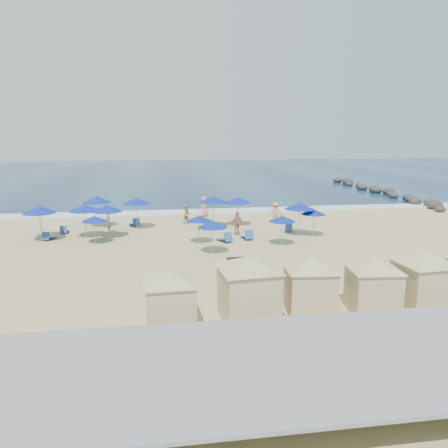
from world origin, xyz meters
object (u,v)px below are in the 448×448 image
at_px(umbrella_4, 136,201).
at_px(umbrella_7, 213,199).
at_px(cabana_1, 249,280).
at_px(umbrella_3, 94,219).
at_px(umbrella_6, 212,224).
at_px(beachgoer_4, 204,207).
at_px(beachgoer_2, 237,223).
at_px(beachgoer_3, 275,213).
at_px(umbrella_1, 39,210).
at_px(umbrella_10, 313,212).
at_px(umbrella_8, 282,219).
at_px(beachgoer_0, 108,221).
at_px(umbrella_5, 199,218).
at_px(umbrella_12, 84,208).
at_px(umbrella_2, 97,200).
at_px(umbrella_9, 238,200).
at_px(rock_jetty, 380,191).
at_px(trash_bin, 236,267).
at_px(cabana_2, 310,278).
at_px(beachgoer_1, 187,215).
at_px(cabana_4, 424,273).
at_px(cabana_0, 170,292).
at_px(umbrella_11, 300,206).
at_px(umbrella_13, 107,208).
at_px(umbrella_0, 41,210).
at_px(cabana_3, 373,278).

xyz_separation_m(umbrella_4, umbrella_7, (6.10, -0.38, 0.04)).
xyz_separation_m(cabana_1, umbrella_3, (-7.94, 13.75, 0.07)).
distance_m(umbrella_6, beachgoer_4, 12.56).
distance_m(cabana_1, beachgoer_2, 15.21).
bearing_deg(beachgoer_3, umbrella_6, 58.99).
relative_size(umbrella_1, beachgoer_3, 1.46).
bearing_deg(umbrella_10, beachgoer_4, 128.93).
xyz_separation_m(umbrella_8, beachgoer_0, (-12.08, 5.56, -0.95)).
xyz_separation_m(cabana_1, umbrella_4, (-5.29, 18.28, 0.54)).
relative_size(umbrella_5, umbrella_6, 0.92).
distance_m(umbrella_10, beachgoer_3, 5.41).
height_order(cabana_1, umbrella_3, cabana_1).
height_order(umbrella_12, beachgoer_4, umbrella_12).
xyz_separation_m(umbrella_2, beachgoer_2, (10.67, -4.26, -1.39)).
relative_size(umbrella_2, umbrella_9, 1.06).
xyz_separation_m(rock_jetty, trash_bin, (-23.54, -28.79, 0.08)).
distance_m(cabana_1, umbrella_3, 15.88).
bearing_deg(umbrella_8, umbrella_3, 169.73).
relative_size(umbrella_6, umbrella_12, 0.86).
bearing_deg(cabana_1, umbrella_6, 91.47).
xyz_separation_m(rock_jetty, cabana_2, (-21.28, -34.11, 1.16)).
xyz_separation_m(umbrella_6, beachgoer_1, (-0.95, 9.55, -1.14)).
height_order(cabana_4, umbrella_8, cabana_4).
bearing_deg(cabana_0, umbrella_11, 55.36).
relative_size(rock_jetty, umbrella_1, 10.19).
bearing_deg(umbrella_13, trash_bin, -51.28).
bearing_deg(cabana_4, cabana_2, 176.58).
bearing_deg(umbrella_0, umbrella_13, -7.94).
relative_size(umbrella_2, umbrella_7, 1.00).
distance_m(cabana_3, umbrella_10, 13.92).
bearing_deg(cabana_2, umbrella_8, 80.07).
bearing_deg(cabana_0, umbrella_4, 96.45).
distance_m(cabana_3, beachgoer_0, 21.32).
height_order(cabana_1, umbrella_2, cabana_1).
bearing_deg(umbrella_7, umbrella_4, 176.43).
xyz_separation_m(umbrella_3, beachgoer_3, (14.14, 5.06, -0.87)).
bearing_deg(umbrella_9, trash_bin, -100.72).
relative_size(umbrella_7, umbrella_10, 1.24).
height_order(umbrella_5, umbrella_8, umbrella_8).
height_order(umbrella_10, beachgoer_4, umbrella_10).
distance_m(trash_bin, umbrella_6, 4.68).
relative_size(beachgoer_0, beachgoer_2, 1.01).
bearing_deg(umbrella_9, umbrella_3, -157.81).
distance_m(umbrella_4, beachgoer_4, 7.35).
xyz_separation_m(umbrella_1, umbrella_10, (19.51, -1.32, -0.42)).
distance_m(umbrella_3, umbrella_9, 11.65).
relative_size(cabana_3, umbrella_0, 1.69).
height_order(umbrella_0, umbrella_12, umbrella_12).
relative_size(umbrella_7, beachgoer_3, 1.47).
distance_m(rock_jetty, umbrella_1, 40.81).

